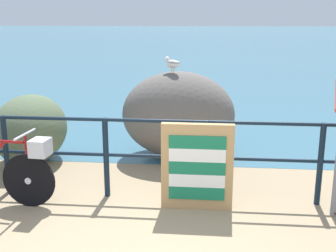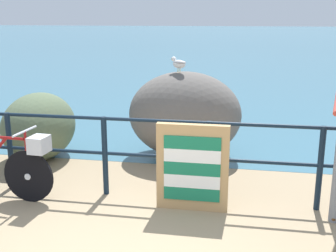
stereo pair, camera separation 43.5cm
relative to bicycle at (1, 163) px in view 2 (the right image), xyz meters
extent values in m
cube|color=#937F60|center=(1.87, 18.39, -0.51)|extent=(120.00, 120.00, 0.10)
cube|color=#38667A|center=(1.87, 46.59, -0.46)|extent=(120.00, 90.00, 0.01)
cylinder|color=black|center=(-0.08, 0.36, 0.05)|extent=(0.07, 0.07, 1.02)
cylinder|color=black|center=(1.22, 0.36, 0.05)|extent=(0.07, 0.07, 1.02)
cylinder|color=black|center=(2.52, 0.36, 0.05)|extent=(0.07, 0.07, 1.02)
cylinder|color=black|center=(3.83, 0.36, 0.05)|extent=(0.07, 0.07, 1.02)
cylinder|color=black|center=(1.87, 0.36, 0.54)|extent=(9.12, 0.04, 0.04)
cylinder|color=black|center=(1.87, 0.36, 0.09)|extent=(9.12, 0.04, 0.04)
cylinder|color=black|center=(0.37, -0.03, -0.13)|extent=(0.66, 0.09, 0.66)
cylinder|color=#B7BCC6|center=(0.37, -0.03, -0.13)|extent=(0.08, 0.06, 0.08)
cylinder|color=maroon|center=(0.37, -0.03, 0.15)|extent=(0.03, 0.03, 0.57)
cylinder|color=#B7BCC6|center=(0.37, -0.03, 0.44)|extent=(0.07, 0.48, 0.03)
cube|color=#B7BCC6|center=(0.55, -0.04, 0.29)|extent=(0.22, 0.26, 0.20)
ellipsoid|color=#513319|center=(3.99, 0.14, -0.42)|extent=(0.16, 0.28, 0.08)
cube|color=tan|center=(2.37, 0.11, 0.06)|extent=(0.84, 0.09, 1.04)
cube|color=#19704C|center=(2.37, 0.06, -0.26)|extent=(0.66, 0.01, 0.16)
cube|color=white|center=(2.37, 0.06, -0.10)|extent=(0.66, 0.01, 0.16)
cube|color=#19704C|center=(2.37, 0.06, 0.06)|extent=(0.66, 0.01, 0.16)
cube|color=white|center=(2.37, 0.06, 0.21)|extent=(0.66, 0.01, 0.16)
cube|color=#19704C|center=(2.37, 0.06, 0.37)|extent=(0.66, 0.01, 0.16)
ellipsoid|color=#605B56|center=(2.00, 2.07, 0.23)|extent=(1.81, 1.37, 1.38)
ellipsoid|color=#546347|center=(-0.26, 1.54, 0.07)|extent=(1.07, 1.43, 1.06)
cylinder|color=gold|center=(1.90, 1.96, 0.95)|extent=(0.01, 0.01, 0.06)
cylinder|color=gold|center=(1.93, 2.00, 0.95)|extent=(0.01, 0.01, 0.06)
ellipsoid|color=white|center=(1.91, 1.98, 1.04)|extent=(0.27, 0.25, 0.13)
ellipsoid|color=#9E9EA3|center=(1.93, 1.97, 1.07)|extent=(0.26, 0.24, 0.06)
sphere|color=white|center=(1.82, 2.05, 1.11)|extent=(0.08, 0.08, 0.08)
cone|color=gold|center=(1.78, 2.09, 1.11)|extent=(0.05, 0.05, 0.02)
camera|label=1|loc=(2.49, -4.61, 1.77)|focal=45.71mm
camera|label=2|loc=(2.92, -4.55, 1.77)|focal=45.71mm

